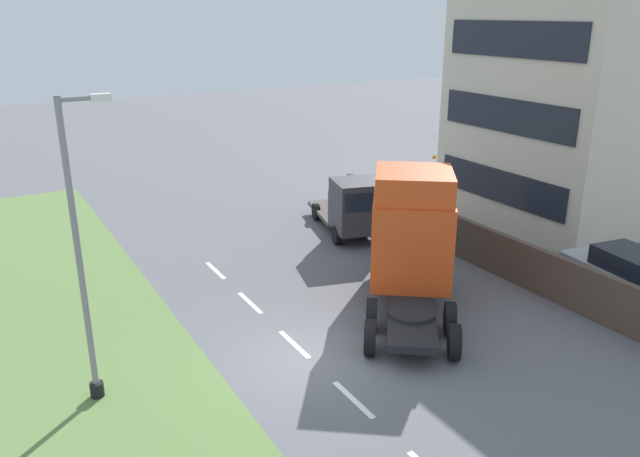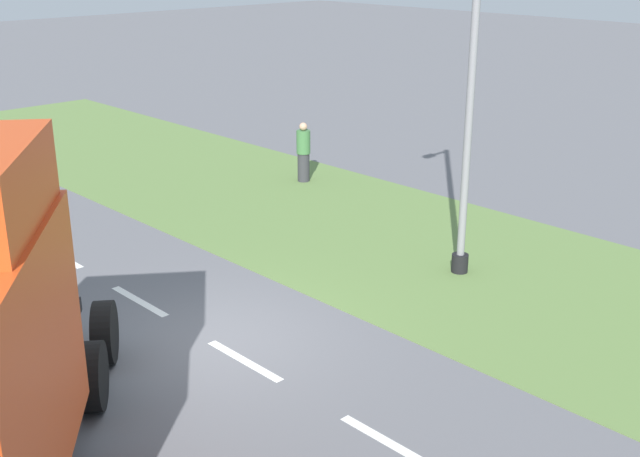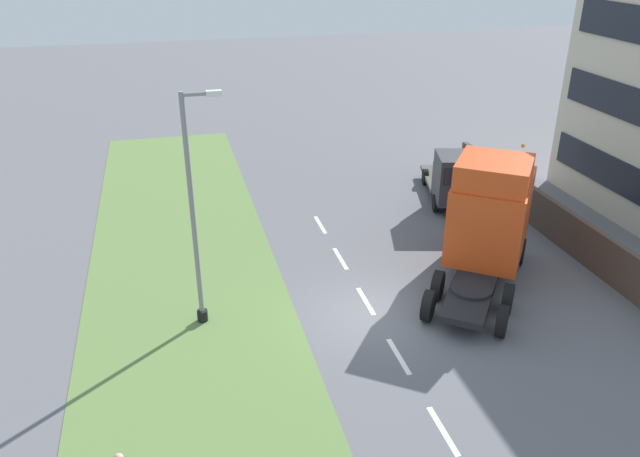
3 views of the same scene
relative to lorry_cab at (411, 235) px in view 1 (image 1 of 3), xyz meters
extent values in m
plane|color=slate|center=(-4.90, -1.80, -2.28)|extent=(120.00, 120.00, 0.00)
cube|color=#607F42|center=(-10.90, -1.80, -2.27)|extent=(7.00, 44.00, 0.01)
cube|color=white|center=(-4.90, -4.10, -2.27)|extent=(0.16, 1.80, 0.00)
cube|color=white|center=(-4.90, -0.90, -2.27)|extent=(0.16, 1.80, 0.00)
cube|color=white|center=(-4.90, 2.30, -2.27)|extent=(0.16, 1.80, 0.00)
cube|color=white|center=(-4.90, 5.50, -2.27)|extent=(0.16, 1.80, 0.00)
cube|color=#4C3D33|center=(4.10, -1.80, -1.47)|extent=(0.25, 24.00, 1.62)
cube|color=beige|center=(13.39, 3.59, 2.86)|extent=(11.40, 8.48, 10.27)
cube|color=#1E232D|center=(7.65, 3.59, -0.22)|extent=(0.08, 7.20, 1.44)
cube|color=#1E232D|center=(7.65, 3.59, 2.86)|extent=(0.08, 7.20, 1.44)
cube|color=#1E232D|center=(7.65, 3.59, 5.94)|extent=(0.08, 7.20, 1.44)
cube|color=black|center=(-0.76, -1.04, -1.61)|extent=(5.30, 6.49, 0.24)
cube|color=#DB4719|center=(0.17, 0.24, -0.07)|extent=(4.35, 4.63, 2.84)
cube|color=black|center=(1.34, 1.81, -0.70)|extent=(1.79, 1.34, 1.59)
cube|color=black|center=(1.34, 1.81, 0.55)|extent=(1.89, 1.42, 0.91)
cube|color=#DB4719|center=(-0.17, -0.23, 1.80)|extent=(3.45, 3.46, 0.90)
sphere|color=orange|center=(1.43, 0.75, 2.32)|extent=(0.14, 0.14, 0.14)
cylinder|color=black|center=(-1.70, -2.31, -1.43)|extent=(1.97, 1.97, 0.12)
cylinder|color=black|center=(-0.25, 1.64, -1.76)|extent=(0.88, 1.03, 1.04)
cylinder|color=black|center=(1.64, 0.24, -1.76)|extent=(0.88, 1.03, 1.04)
cylinder|color=black|center=(-2.44, -1.32, -1.76)|extent=(0.88, 1.03, 1.04)
cylinder|color=black|center=(-0.55, -2.72, -1.76)|extent=(0.88, 1.03, 1.04)
cylinder|color=black|center=(-3.28, -2.45, -1.76)|extent=(0.88, 1.03, 1.04)
cylinder|color=black|center=(-1.38, -3.85, -1.76)|extent=(0.88, 1.03, 1.04)
cube|color=#333338|center=(1.47, 5.39, -0.64)|extent=(2.47, 2.41, 2.11)
cube|color=black|center=(1.22, 4.43, -0.22)|extent=(1.75, 0.49, 0.76)
cube|color=#4C4742|center=(2.18, 8.09, -1.79)|extent=(2.89, 4.03, 0.18)
cube|color=#4C4742|center=(1.73, 6.39, -0.96)|extent=(2.00, 0.62, 1.48)
cylinder|color=black|center=(2.38, 5.15, -1.88)|extent=(0.44, 0.83, 0.80)
cylinder|color=black|center=(0.56, 5.63, -1.88)|extent=(0.44, 0.83, 0.80)
cylinder|color=black|center=(3.23, 8.39, -1.88)|extent=(0.44, 0.83, 0.80)
cylinder|color=black|center=(1.41, 8.87, -1.88)|extent=(0.44, 0.83, 0.80)
cube|color=#9EA3A8|center=(5.88, -4.20, -1.52)|extent=(2.49, 4.95, 0.98)
cube|color=black|center=(5.86, -4.32, -0.70)|extent=(1.91, 2.80, 0.65)
cylinder|color=black|center=(5.25, -2.55, -1.96)|extent=(0.29, 0.66, 0.64)
cylinder|color=black|center=(6.96, -2.80, -1.96)|extent=(0.29, 0.66, 0.64)
cylinder|color=black|center=(-10.48, -0.73, -2.08)|extent=(0.34, 0.34, 0.40)
cylinder|color=gray|center=(-10.48, -0.73, 1.51)|extent=(0.16, 0.16, 7.58)
cylinder|color=gray|center=(-10.03, -0.73, 5.20)|extent=(0.90, 0.11, 0.11)
cube|color=silver|center=(-9.58, -0.73, 5.20)|extent=(0.44, 0.20, 0.16)
camera|label=1|loc=(-12.37, -15.34, 7.00)|focal=35.00mm
camera|label=2|loc=(2.25, 8.36, 4.21)|focal=45.00mm
camera|label=3|loc=(-10.97, -18.33, 9.32)|focal=35.00mm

